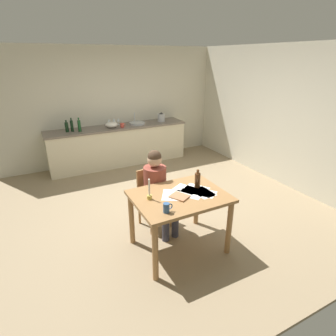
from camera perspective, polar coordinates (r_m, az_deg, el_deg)
The scene contains 27 objects.
ground_plane at distance 4.73m, azimuth -1.40°, elevation -8.00°, with size 5.20×5.20×0.04m, color #937F60.
wall_back at distance 6.61m, azimuth -11.66°, elevation 12.60°, with size 5.20×0.12×2.60m, color beige.
wall_right at distance 5.81m, azimuth 22.61°, elevation 10.06°, with size 0.12×5.20×2.60m, color beige.
kitchen_counter at distance 6.47m, azimuth -10.18°, elevation 4.74°, with size 3.17×0.64×0.90m.
dining_table at distance 3.44m, azimuth 2.39°, elevation -7.49°, with size 1.14×0.87×0.78m.
chair_at_table at distance 4.02m, azimuth -3.27°, elevation -5.65°, with size 0.45×0.45×0.86m.
person_seated at distance 3.82m, azimuth -2.19°, elevation -3.89°, with size 0.38×0.62×1.19m.
coffee_mug at distance 3.00m, azimuth -0.29°, elevation -8.30°, with size 0.11×0.07×0.11m.
candlestick at distance 3.25m, azimuth -3.91°, elevation -5.37°, with size 0.06×0.06×0.26m.
book_magazine at distance 3.32m, azimuth 2.42°, elevation -5.97°, with size 0.18×0.21×0.02m, color #AB724C.
paper_letter at distance 3.45m, azimuth 7.49°, elevation -5.12°, with size 0.21×0.30×0.00m, color white.
paper_bill at distance 3.52m, azimuth 3.79°, elevation -4.38°, with size 0.21×0.30×0.00m, color white.
paper_envelope at distance 3.40m, azimuth 4.70°, elevation -5.43°, with size 0.21×0.30×0.00m, color white.
paper_receipt at distance 3.55m, azimuth 6.04°, elevation -4.28°, with size 0.21×0.30×0.00m, color white.
paper_notice at distance 3.45m, azimuth 7.38°, elevation -5.11°, with size 0.21×0.30×0.00m, color white.
paper_flyer at distance 3.37m, azimuth 0.64°, elevation -5.66°, with size 0.21×0.30×0.00m, color white.
wine_bottle_on_table at distance 3.54m, azimuth 6.20°, elevation -2.47°, with size 0.07×0.07×0.24m.
sink_unit at distance 6.49m, azimuth -6.48°, elevation 9.34°, with size 0.36×0.36×0.24m.
bottle_oil at distance 6.11m, azimuth -20.44°, elevation 8.06°, with size 0.07×0.07×0.25m.
bottle_vinegar at distance 6.11m, azimuth -19.48°, elevation 8.34°, with size 0.06×0.06×0.29m.
bottle_wine_red at distance 6.05m, azimuth -18.07°, elevation 8.41°, with size 0.06×0.06×0.29m.
mixing_bowl at distance 6.24m, azimuth -11.72°, elevation 8.86°, with size 0.28×0.28×0.12m, color white.
stovetop_kettle at distance 6.71m, azimuth -1.43°, elevation 10.56°, with size 0.18×0.18×0.22m.
wine_glass_near_sink at distance 6.48m, azimuth -10.39°, elevation 9.87°, with size 0.07×0.07×0.15m.
wine_glass_by_kettle at distance 6.45m, azimuth -11.25°, elevation 9.76°, with size 0.07×0.07×0.15m.
wine_glass_back_left at distance 6.42m, azimuth -12.24°, elevation 9.62°, with size 0.07×0.07×0.15m.
teacup_on_counter at distance 6.21m, azimuth -9.55°, elevation 8.82°, with size 0.12×0.08×0.09m.
Camera 1 is at (-1.76, -3.68, 2.37)m, focal length 29.13 mm.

